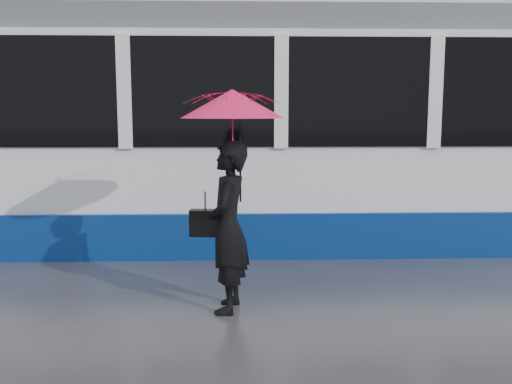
{
  "coord_description": "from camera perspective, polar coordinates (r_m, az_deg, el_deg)",
  "views": [
    {
      "loc": [
        0.14,
        -6.13,
        1.96
      ],
      "look_at": [
        0.35,
        -0.09,
        1.1
      ],
      "focal_mm": 40.0,
      "sensor_mm": 36.0,
      "label": 1
    }
  ],
  "objects": [
    {
      "name": "ground",
      "position": [
        6.43,
        -3.15,
        -9.65
      ],
      "size": [
        90.0,
        90.0,
        0.0
      ],
      "primitive_type": "plane",
      "color": "#2F2F34",
      "rests_on": "ground"
    },
    {
      "name": "rails",
      "position": [
        8.84,
        -2.82,
        -4.66
      ],
      "size": [
        34.0,
        1.51,
        0.02
      ],
      "color": "#3F3D38",
      "rests_on": "ground"
    },
    {
      "name": "tram",
      "position": [
        8.68,
        -8.1,
        5.88
      ],
      "size": [
        26.0,
        2.56,
        3.35
      ],
      "color": "white",
      "rests_on": "ground"
    },
    {
      "name": "woman",
      "position": [
        5.56,
        -2.82,
        -3.53
      ],
      "size": [
        0.48,
        0.66,
        1.68
      ],
      "primitive_type": "imported",
      "rotation": [
        0.0,
        0.0,
        -1.7
      ],
      "color": "black",
      "rests_on": "ground"
    },
    {
      "name": "umbrella",
      "position": [
        5.45,
        -2.37,
        6.81
      ],
      "size": [
        1.1,
        1.1,
        1.13
      ],
      "rotation": [
        0.0,
        0.0,
        -0.13
      ],
      "color": "#DC1287",
      "rests_on": "ground"
    },
    {
      "name": "handbag",
      "position": [
        5.58,
        -5.08,
        -3.09
      ],
      "size": [
        0.31,
        0.17,
        0.44
      ],
      "rotation": [
        0.0,
        0.0,
        -0.13
      ],
      "color": "black",
      "rests_on": "ground"
    }
  ]
}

